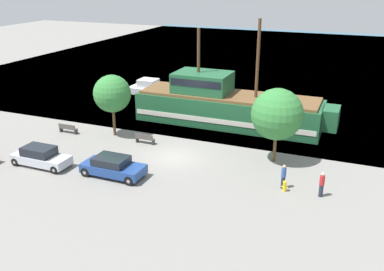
% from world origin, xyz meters
% --- Properties ---
extents(ground_plane, '(160.00, 160.00, 0.00)m').
position_xyz_m(ground_plane, '(0.00, 0.00, 0.00)').
color(ground_plane, gray).
extents(water_surface, '(80.00, 80.00, 0.00)m').
position_xyz_m(water_surface, '(0.00, 44.00, 0.00)').
color(water_surface, '#38667F').
rests_on(water_surface, ground).
extents(pirate_ship, '(18.55, 4.76, 9.81)m').
position_xyz_m(pirate_ship, '(1.24, 9.20, 1.75)').
color(pirate_ship, '#1E5633').
rests_on(pirate_ship, water_surface).
extents(moored_boat_dockside, '(5.24, 2.47, 1.71)m').
position_xyz_m(moored_boat_dockside, '(-10.38, 16.12, 0.63)').
color(moored_boat_dockside, silver).
rests_on(moored_boat_dockside, water_surface).
extents(parked_car_curb_front, '(4.44, 1.77, 1.49)m').
position_xyz_m(parked_car_curb_front, '(-8.44, -5.15, 0.72)').
color(parked_car_curb_front, '#B7BCC6').
rests_on(parked_car_curb_front, ground_plane).
extents(parked_car_curb_mid, '(4.46, 1.99, 1.42)m').
position_xyz_m(parked_car_curb_mid, '(-2.59, -4.58, 0.71)').
color(parked_car_curb_mid, navy).
rests_on(parked_car_curb_mid, ground_plane).
extents(fire_hydrant, '(0.42, 0.25, 0.76)m').
position_xyz_m(fire_hydrant, '(9.03, -2.31, 0.41)').
color(fire_hydrant, yellow).
rests_on(fire_hydrant, ground_plane).
extents(bench_promenade_east, '(1.74, 0.45, 0.85)m').
position_xyz_m(bench_promenade_east, '(-10.98, 1.30, 0.44)').
color(bench_promenade_east, '#4C4742').
rests_on(bench_promenade_east, ground_plane).
extents(bench_promenade_west, '(1.64, 0.45, 0.85)m').
position_xyz_m(bench_promenade_west, '(-3.43, 1.68, 0.43)').
color(bench_promenade_west, '#4C4742').
rests_on(bench_promenade_west, ground_plane).
extents(pedestrian_walking_near, '(0.32, 0.32, 1.68)m').
position_xyz_m(pedestrian_walking_near, '(11.31, -2.13, 0.85)').
color(pedestrian_walking_near, '#232838').
rests_on(pedestrian_walking_near, ground_plane).
extents(pedestrian_walking_far, '(0.32, 0.32, 1.69)m').
position_xyz_m(pedestrian_walking_far, '(8.85, -1.92, 0.86)').
color(pedestrian_walking_far, '#232838').
rests_on(pedestrian_walking_far, ground_plane).
extents(tree_row_east, '(3.21, 3.21, 5.39)m').
position_xyz_m(tree_row_east, '(-6.83, 2.44, 3.77)').
color(tree_row_east, brown).
rests_on(tree_row_east, ground_plane).
extents(tree_row_mideast, '(3.84, 3.84, 5.65)m').
position_xyz_m(tree_row_mideast, '(7.36, 2.24, 3.73)').
color(tree_row_mideast, brown).
rests_on(tree_row_mideast, ground_plane).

